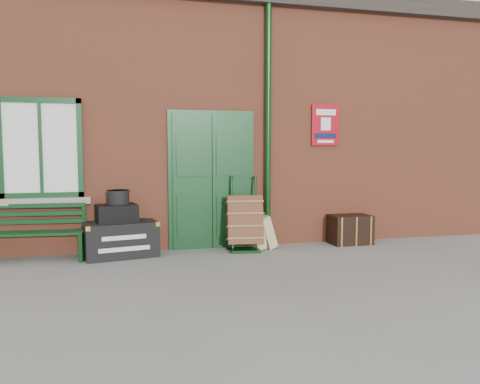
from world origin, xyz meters
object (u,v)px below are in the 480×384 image
object	(u,v)px
dark_trunk	(350,229)
bench	(36,231)
houdini_trunk	(121,239)
porter_trolley	(244,222)

from	to	relation	value
dark_trunk	bench	bearing A→B (deg)	-179.61
bench	houdini_trunk	xyz separation A→B (m)	(1.21, -0.05, -0.16)
bench	dark_trunk	size ratio (longest dim) A/B	2.04
bench	houdini_trunk	distance (m)	1.22
porter_trolley	dark_trunk	xyz separation A→B (m)	(1.91, 0.05, -0.20)
bench	porter_trolley	bearing A→B (deg)	4.02
porter_trolley	dark_trunk	distance (m)	1.92
houdini_trunk	dark_trunk	xyz separation A→B (m)	(3.86, 0.08, -0.02)
bench	dark_trunk	xyz separation A→B (m)	(5.06, 0.04, -0.18)
houdini_trunk	dark_trunk	distance (m)	3.86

